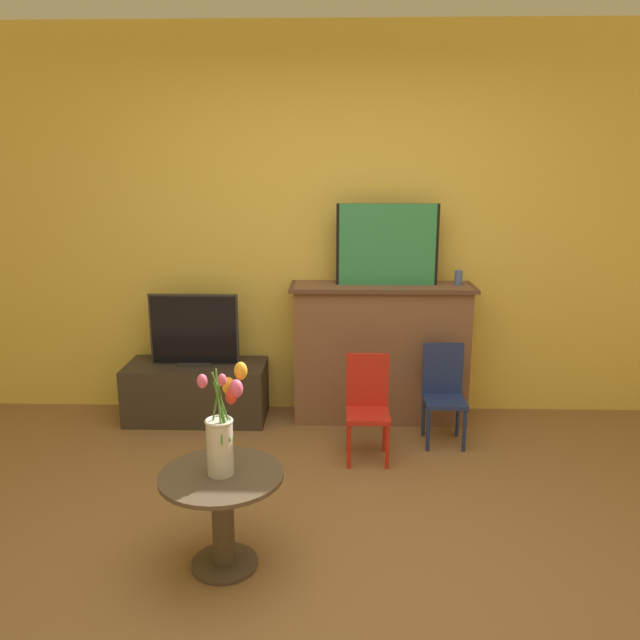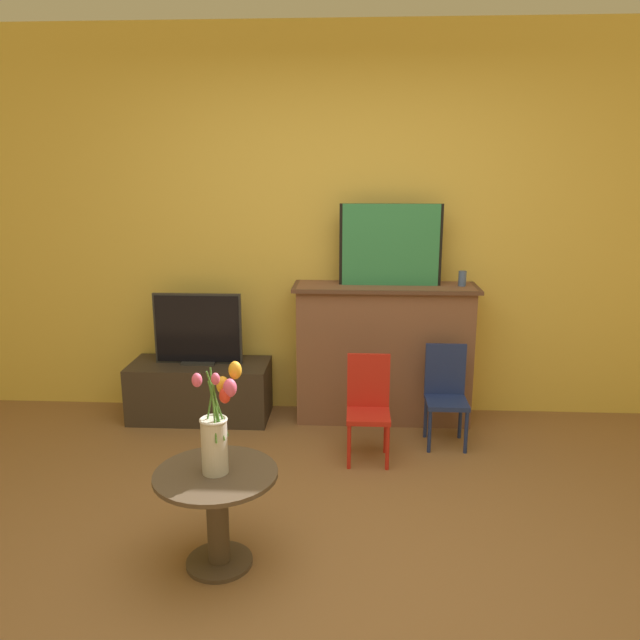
% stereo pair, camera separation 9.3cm
% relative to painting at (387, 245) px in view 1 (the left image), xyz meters
% --- Properties ---
extents(ground_plane, '(14.00, 14.00, 0.00)m').
position_rel_painting_xyz_m(ground_plane, '(-0.33, -1.93, -1.24)').
color(ground_plane, olive).
extents(wall_back, '(8.00, 0.06, 2.70)m').
position_rel_painting_xyz_m(wall_back, '(-0.33, 0.20, 0.11)').
color(wall_back, '#EAC651').
rests_on(wall_back, ground).
extents(fireplace_mantel, '(1.26, 0.39, 0.97)m').
position_rel_painting_xyz_m(fireplace_mantel, '(-0.03, -0.01, -0.75)').
color(fireplace_mantel, brown).
rests_on(fireplace_mantel, ground).
extents(painting, '(0.69, 0.03, 0.55)m').
position_rel_painting_xyz_m(painting, '(0.00, 0.00, 0.00)').
color(painting, black).
rests_on(painting, fireplace_mantel).
extents(mantel_candle, '(0.05, 0.05, 0.10)m').
position_rel_painting_xyz_m(mantel_candle, '(0.49, -0.01, -0.22)').
color(mantel_candle, '#4C6699').
rests_on(mantel_candle, fireplace_mantel).
extents(tv_stand, '(0.98, 0.44, 0.40)m').
position_rel_painting_xyz_m(tv_stand, '(-1.33, -0.07, -1.04)').
color(tv_stand, '#382D23').
rests_on(tv_stand, ground).
extents(tv_monitor, '(0.62, 0.12, 0.50)m').
position_rel_painting_xyz_m(tv_monitor, '(-1.33, -0.06, -0.60)').
color(tv_monitor, '#2D2D2D').
rests_on(tv_monitor, tv_stand).
extents(chair_red, '(0.26, 0.26, 0.65)m').
position_rel_painting_xyz_m(chair_red, '(-0.15, -0.64, -0.89)').
color(chair_red, red).
rests_on(chair_red, ground).
extents(chair_blue, '(0.26, 0.26, 0.65)m').
position_rel_painting_xyz_m(chair_blue, '(0.36, -0.39, -0.89)').
color(chair_blue, navy).
rests_on(chair_blue, ground).
extents(side_table, '(0.55, 0.55, 0.46)m').
position_rel_painting_xyz_m(side_table, '(-0.84, -1.76, -0.94)').
color(side_table, '#4C3D2D').
rests_on(side_table, ground).
extents(vase_tulips, '(0.22, 0.18, 0.50)m').
position_rel_painting_xyz_m(vase_tulips, '(-0.82, -1.77, -0.59)').
color(vase_tulips, beige).
rests_on(vase_tulips, side_table).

